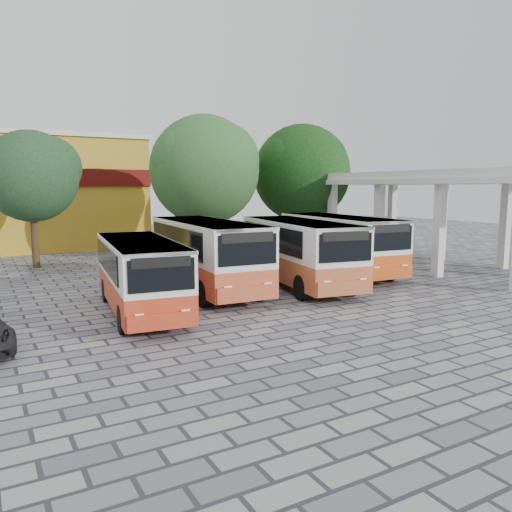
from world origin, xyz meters
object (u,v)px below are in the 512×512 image
bus_far_left (141,271)px  bus_centre_right (299,249)px  bus_centre_left (207,251)px  bus_far_right (339,241)px

bus_far_left → bus_centre_right: bearing=16.5°
bus_centre_left → bus_centre_right: bearing=-10.5°
bus_far_left → bus_centre_right: 7.90m
bus_far_left → bus_centre_left: 4.36m
bus_centre_right → bus_far_right: (3.67, 1.67, 0.01)m
bus_centre_left → bus_centre_right: bus_centre_left is taller
bus_far_left → bus_far_right: bearing=21.5°
bus_centre_right → bus_far_right: 4.03m
bus_far_left → bus_far_right: (11.45, 3.01, 0.22)m
bus_centre_right → bus_far_left: bearing=-161.0°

